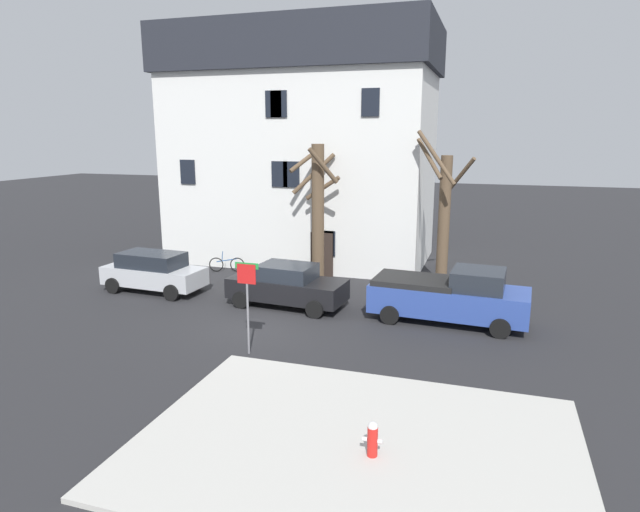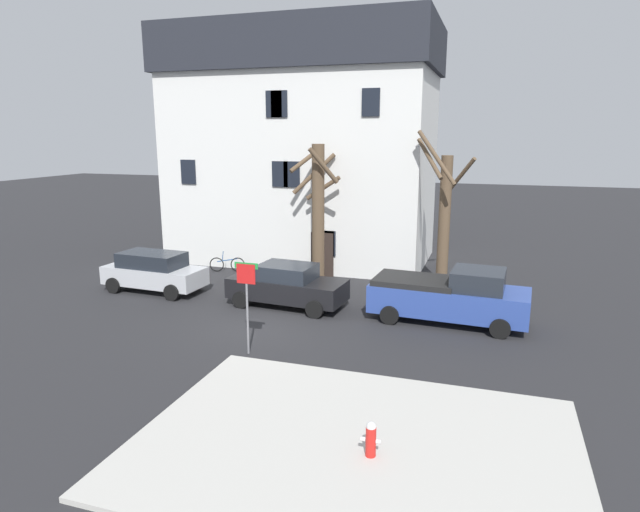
{
  "view_description": "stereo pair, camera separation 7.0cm",
  "coord_description": "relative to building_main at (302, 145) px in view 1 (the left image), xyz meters",
  "views": [
    {
      "loc": [
        7.47,
        -16.93,
        6.68
      ],
      "look_at": [
        1.35,
        2.29,
        2.12
      ],
      "focal_mm": 30.52,
      "sensor_mm": 36.0,
      "label": 1
    },
    {
      "loc": [
        7.54,
        -16.91,
        6.68
      ],
      "look_at": [
        1.35,
        2.29,
        2.12
      ],
      "focal_mm": 30.52,
      "sensor_mm": 36.0,
      "label": 2
    }
  ],
  "objects": [
    {
      "name": "car_silver_wagon",
      "position": [
        -3.91,
        -8.23,
        -5.18
      ],
      "size": [
        4.47,
        2.15,
        1.71
      ],
      "color": "#B7BABF",
      "rests_on": "ground_plane"
    },
    {
      "name": "bicycle_leaning",
      "position": [
        -2.53,
        -4.18,
        -5.71
      ],
      "size": [
        1.69,
        0.55,
        1.03
      ],
      "color": "black",
      "rests_on": "ground_plane"
    },
    {
      "name": "pickup_truck_blue",
      "position": [
        8.54,
        -8.35,
        -5.1
      ],
      "size": [
        5.66,
        2.54,
        2.02
      ],
      "color": "#2D4799",
      "rests_on": "ground_plane"
    },
    {
      "name": "ground_plane",
      "position": [
        2.3,
        -10.67,
        -6.07
      ],
      "size": [
        120.0,
        120.0,
        0.0
      ],
      "primitive_type": "plane",
      "color": "#262628"
    },
    {
      "name": "street_sign_pole",
      "position": [
        2.87,
        -13.22,
        -4.05
      ],
      "size": [
        0.76,
        0.07,
        2.89
      ],
      "color": "slate",
      "rests_on": "ground_plane"
    },
    {
      "name": "tree_bare_mid",
      "position": [
        7.8,
        -3.84,
        -2.84
      ],
      "size": [
        2.56,
        2.56,
        6.82
      ],
      "color": "brown",
      "rests_on": "ground_plane"
    },
    {
      "name": "building_main",
      "position": [
        0.0,
        0.0,
        0.0
      ],
      "size": [
        13.73,
        7.46,
        11.94
      ],
      "color": "white",
      "rests_on": "ground_plane"
    },
    {
      "name": "car_black_sedan",
      "position": [
        2.3,
        -8.4,
        -5.23
      ],
      "size": [
        4.73,
        2.35,
        1.69
      ],
      "color": "black",
      "rests_on": "ground_plane"
    },
    {
      "name": "sidewalk_slab",
      "position": [
        7.3,
        -17.23,
        -6.01
      ],
      "size": [
        9.51,
        6.93,
        0.12
      ],
      "primitive_type": "cube",
      "color": "#B7B5AD",
      "rests_on": "ground_plane"
    },
    {
      "name": "fire_hydrant",
      "position": [
        7.73,
        -17.62,
        -5.55
      ],
      "size": [
        0.42,
        0.22,
        0.77
      ],
      "color": "red",
      "rests_on": "sidewalk_slab"
    },
    {
      "name": "tree_bare_near",
      "position": [
        2.42,
        -4.86,
        -2.69
      ],
      "size": [
        2.39,
        2.4,
        6.24
      ],
      "color": "brown",
      "rests_on": "ground_plane"
    }
  ]
}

